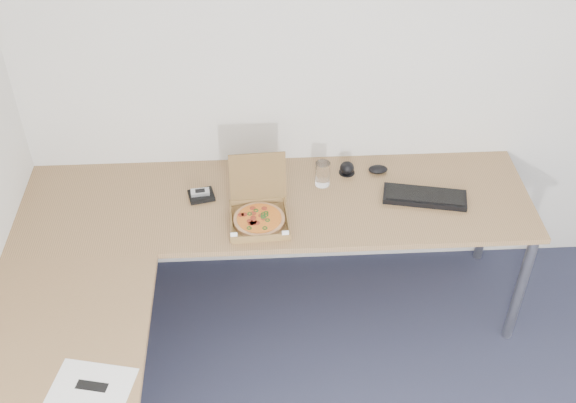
{
  "coord_description": "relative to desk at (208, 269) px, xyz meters",
  "views": [
    {
      "loc": [
        -0.59,
        -1.29,
        2.95
      ],
      "look_at": [
        -0.45,
        1.28,
        0.82
      ],
      "focal_mm": 44.5,
      "sensor_mm": 36.0,
      "label": 1
    }
  ],
  "objects": [
    {
      "name": "drinking_glass",
      "position": [
        0.56,
        0.54,
        0.09
      ],
      "size": [
        0.07,
        0.07,
        0.13
      ],
      "primitive_type": "cylinder",
      "color": "white",
      "rests_on": "desk"
    },
    {
      "name": "mouse",
      "position": [
        0.85,
        0.63,
        0.05
      ],
      "size": [
        0.11,
        0.08,
        0.04
      ],
      "primitive_type": "ellipsoid",
      "rotation": [
        0.0,
        0.0,
        -0.12
      ],
      "color": "black",
      "rests_on": "desk"
    },
    {
      "name": "wallet",
      "position": [
        -0.04,
        0.47,
        0.04
      ],
      "size": [
        0.14,
        0.13,
        0.02
      ],
      "primitive_type": "cube",
      "rotation": [
        0.0,
        0.0,
        0.23
      ],
      "color": "black",
      "rests_on": "desk"
    },
    {
      "name": "room_shell",
      "position": [
        0.82,
        -0.97,
        0.55
      ],
      "size": [
        3.5,
        3.5,
        2.5
      ],
      "primitive_type": null,
      "color": "silver",
      "rests_on": "ground"
    },
    {
      "name": "dome_speaker",
      "position": [
        0.69,
        0.63,
        0.06
      ],
      "size": [
        0.08,
        0.08,
        0.07
      ],
      "primitive_type": "ellipsoid",
      "color": "black",
      "rests_on": "desk"
    },
    {
      "name": "desk",
      "position": [
        0.0,
        0.0,
        0.0
      ],
      "size": [
        2.5,
        2.2,
        0.73
      ],
      "color": "#9A7347",
      "rests_on": "ground"
    },
    {
      "name": "keyboard",
      "position": [
        1.05,
        0.4,
        0.04
      ],
      "size": [
        0.42,
        0.22,
        0.03
      ],
      "primitive_type": "cube",
      "rotation": [
        0.0,
        0.0,
        -0.21
      ],
      "color": "black",
      "rests_on": "desk"
    },
    {
      "name": "phone",
      "position": [
        -0.05,
        0.47,
        0.06
      ],
      "size": [
        0.1,
        0.06,
        0.02
      ],
      "primitive_type": "cube",
      "rotation": [
        0.0,
        0.0,
        0.11
      ],
      "color": "#B2B5BA",
      "rests_on": "wallet"
    },
    {
      "name": "paper_sheet",
      "position": [
        -0.41,
        -0.62,
        0.03
      ],
      "size": [
        0.34,
        0.27,
        0.0
      ],
      "primitive_type": "cube",
      "rotation": [
        0.0,
        0.0,
        -0.22
      ],
      "color": "white",
      "rests_on": "desk"
    },
    {
      "name": "pizza_box",
      "position": [
        0.24,
        0.28,
        0.06
      ],
      "size": [
        0.27,
        0.31,
        0.28
      ],
      "rotation": [
        0.0,
        0.0,
        0.06
      ],
      "color": "olive",
      "rests_on": "desk"
    }
  ]
}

